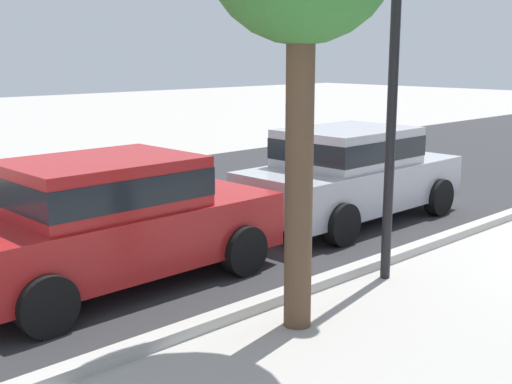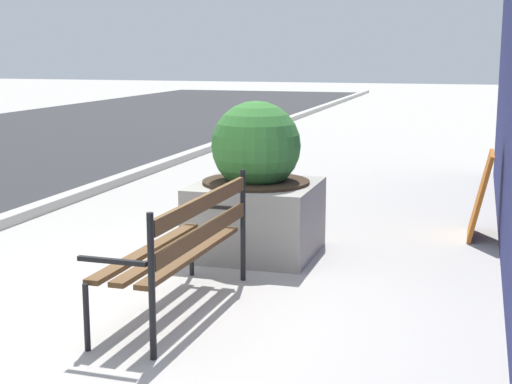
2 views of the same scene
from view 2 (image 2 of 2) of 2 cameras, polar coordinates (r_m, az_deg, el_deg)
The scene contains 4 objects.
ground_plane at distance 5.61m, azimuth -6.71°, elevation -9.51°, with size 80.00×80.00×0.00m, color #ADA8A0.
park_bench at distance 5.60m, azimuth -5.46°, elevation -3.70°, with size 1.81×0.57×0.95m.
concrete_planter at distance 7.17m, azimuth -0.00°, elevation 0.21°, with size 1.13×1.13×1.46m.
leaning_signboard at distance 8.18m, azimuth 16.52°, elevation -0.19°, with size 0.70×0.04×0.90m, color #C6661E.
Camera 2 is at (-4.83, -2.10, 1.93)m, focal length 53.23 mm.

